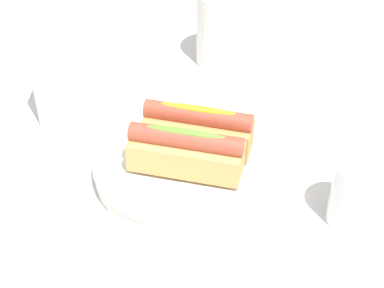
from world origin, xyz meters
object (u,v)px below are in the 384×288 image
at_px(serving_bowl, 192,163).
at_px(napkin_box, 72,78).
at_px(hotdog_back, 198,128).
at_px(water_glass, 358,196).
at_px(paper_towel_roll, 228,28).
at_px(hotdog_front, 186,152).

bearing_deg(serving_bowl, napkin_box, 161.90).
bearing_deg(hotdog_back, water_glass, -13.38).
relative_size(serving_bowl, paper_towel_roll, 2.04).
distance_m(hotdog_front, napkin_box, 0.23).
relative_size(hotdog_back, paper_towel_roll, 1.14).
height_order(hotdog_back, napkin_box, napkin_box).
distance_m(hotdog_back, paper_towel_roll, 0.29).
height_order(hotdog_back, water_glass, hotdog_back).
bearing_deg(napkin_box, hotdog_front, -41.28).
xyz_separation_m(water_glass, napkin_box, (-0.44, 0.09, 0.03)).
relative_size(hotdog_front, water_glass, 1.70).
height_order(hotdog_front, water_glass, hotdog_front).
relative_size(hotdog_front, paper_towel_roll, 1.14).
height_order(serving_bowl, napkin_box, napkin_box).
distance_m(water_glass, paper_towel_roll, 0.43).
bearing_deg(paper_towel_roll, water_glass, -52.92).
bearing_deg(napkin_box, hotdog_back, -27.90).
xyz_separation_m(water_glass, paper_towel_roll, (-0.26, 0.34, 0.02)).
bearing_deg(napkin_box, serving_bowl, -34.85).
xyz_separation_m(hotdog_front, napkin_box, (-0.21, 0.10, 0.02)).
bearing_deg(hotdog_back, paper_towel_roll, 97.00).
xyz_separation_m(serving_bowl, hotdog_front, (0.00, -0.03, 0.04)).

